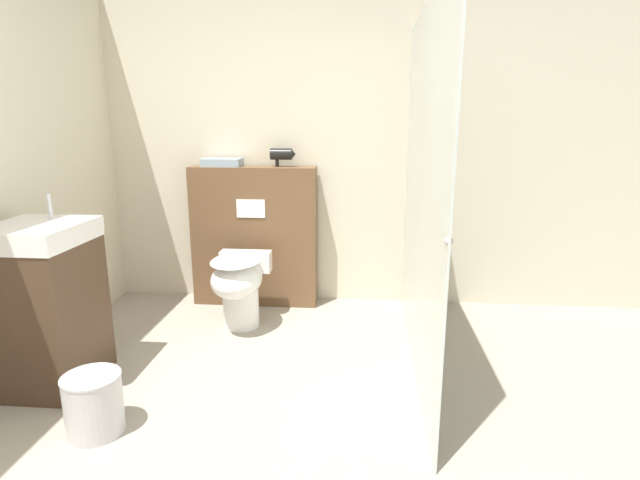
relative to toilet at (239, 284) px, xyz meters
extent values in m
cube|color=beige|center=(0.52, 0.68, 0.92)|extent=(8.00, 0.06, 2.50)
cube|color=brown|center=(0.01, 0.52, 0.22)|extent=(0.98, 0.21, 1.10)
cube|color=white|center=(0.01, 0.42, 0.46)|extent=(0.22, 0.01, 0.14)
cube|color=silver|center=(1.19, -0.39, 0.72)|extent=(0.01, 2.08, 2.09)
sphere|color=#B2B2B7|center=(1.19, -1.40, 0.68)|extent=(0.04, 0.04, 0.04)
cylinder|color=white|center=(0.00, 0.03, -0.15)|extent=(0.26, 0.26, 0.36)
ellipsoid|color=white|center=(0.00, -0.05, 0.05)|extent=(0.35, 0.47, 0.25)
ellipsoid|color=white|center=(0.00, -0.05, 0.19)|extent=(0.34, 0.46, 0.02)
cube|color=white|center=(0.00, 0.22, 0.10)|extent=(0.38, 0.12, 0.15)
cube|color=#473323|center=(-0.86, -0.85, 0.08)|extent=(0.46, 0.52, 0.81)
cube|color=white|center=(-0.86, -0.85, 0.54)|extent=(0.47, 0.53, 0.11)
cylinder|color=silver|center=(-0.86, -0.70, 0.66)|extent=(0.02, 0.02, 0.14)
cylinder|color=black|center=(0.23, 0.55, 0.87)|extent=(0.16, 0.09, 0.09)
cone|color=black|center=(0.32, 0.55, 0.87)|extent=(0.03, 0.07, 0.07)
cylinder|color=black|center=(0.19, 0.55, 0.82)|extent=(0.03, 0.03, 0.09)
cube|color=#8C9EAD|center=(-0.23, 0.53, 0.80)|extent=(0.30, 0.18, 0.06)
cylinder|color=silver|center=(-0.38, -1.27, -0.19)|extent=(0.26, 0.26, 0.28)
cylinder|color=silver|center=(-0.38, -1.27, -0.04)|extent=(0.27, 0.27, 0.01)
camera|label=1|loc=(0.87, -3.27, 1.12)|focal=28.00mm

